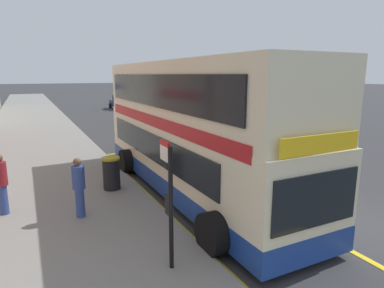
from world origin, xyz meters
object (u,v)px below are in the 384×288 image
pedestrian_waiting_near_sign (1,182)px  pedestrian_further_back (79,185)px  litter_bin (111,173)px  bus_stop_sign (169,195)px  double_decker_bus (190,133)px  parked_car_navy_kerbside (121,102)px  parked_car_maroon_ahead (125,98)px

pedestrian_waiting_near_sign → pedestrian_further_back: size_ratio=1.04×
pedestrian_waiting_near_sign → litter_bin: 3.30m
bus_stop_sign → pedestrian_further_back: bus_stop_sign is taller
litter_bin → pedestrian_waiting_near_sign: bearing=-167.2°
bus_stop_sign → pedestrian_waiting_near_sign: bus_stop_sign is taller
bus_stop_sign → pedestrian_further_back: bearing=111.1°
double_decker_bus → litter_bin: double_decker_bus is taller
bus_stop_sign → parked_car_navy_kerbside: size_ratio=0.62×
double_decker_bus → parked_car_maroon_ahead: double_decker_bus is taller
parked_car_maroon_ahead → pedestrian_waiting_near_sign: pedestrian_waiting_near_sign is taller
parked_car_navy_kerbside → litter_bin: bearing=-103.8°
bus_stop_sign → pedestrian_further_back: 3.60m
parked_car_maroon_ahead → double_decker_bus: bearing=78.5°
parked_car_navy_kerbside → litter_bin: 29.00m
parked_car_maroon_ahead → pedestrian_further_back: 37.81m
litter_bin → double_decker_bus: bearing=-22.6°
double_decker_bus → parked_car_navy_kerbside: (5.18, 29.01, -1.27)m
bus_stop_sign → litter_bin: 5.28m
pedestrian_further_back → litter_bin: (1.31, 1.88, -0.34)m
double_decker_bus → bus_stop_sign: 4.87m
double_decker_bus → pedestrian_further_back: double_decker_bus is taller
parked_car_maroon_ahead → litter_bin: parked_car_maroon_ahead is taller
double_decker_bus → parked_car_navy_kerbside: bearing=79.9°
parked_car_navy_kerbside → double_decker_bus: bearing=-98.7°
double_decker_bus → litter_bin: size_ratio=9.95×
parked_car_navy_kerbside → parked_car_maroon_ahead: same height
pedestrian_waiting_near_sign → double_decker_bus: bearing=-3.1°
double_decker_bus → pedestrian_waiting_near_sign: 5.77m
double_decker_bus → litter_bin: bearing=157.4°
parked_car_navy_kerbside → litter_bin: size_ratio=3.76×
bus_stop_sign → parked_car_maroon_ahead: (9.95, 39.42, -0.88)m
bus_stop_sign → pedestrian_further_back: (-1.27, 3.31, -0.63)m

